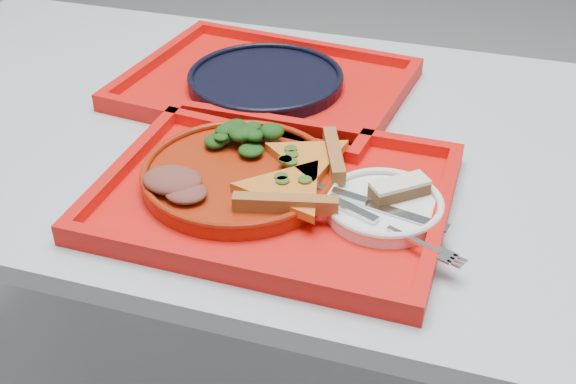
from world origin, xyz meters
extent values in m
cube|color=#A5AEB9|center=(0.00, 0.00, 0.73)|extent=(1.60, 0.80, 0.03)
cylinder|color=gray|center=(-0.72, 0.32, 0.36)|extent=(0.05, 0.05, 0.72)
cube|color=red|center=(0.01, -0.18, 0.76)|extent=(0.45, 0.36, 0.01)
cube|color=red|center=(-0.10, 0.12, 0.76)|extent=(0.49, 0.40, 0.01)
cylinder|color=maroon|center=(-0.04, -0.17, 0.77)|extent=(0.26, 0.26, 0.02)
cylinder|color=white|center=(0.16, -0.18, 0.77)|extent=(0.15, 0.15, 0.01)
cylinder|color=black|center=(-0.10, 0.12, 0.77)|extent=(0.26, 0.26, 0.02)
ellipsoid|color=black|center=(-0.06, -0.10, 0.80)|extent=(0.08, 0.07, 0.04)
ellipsoid|color=brown|center=(-0.11, -0.23, 0.79)|extent=(0.08, 0.06, 0.02)
cube|color=#4D2D19|center=(0.17, -0.15, 0.78)|extent=(0.08, 0.07, 0.02)
cube|color=beige|center=(0.17, -0.15, 0.79)|extent=(0.08, 0.07, 0.01)
cube|color=silver|center=(0.15, -0.19, 0.78)|extent=(0.18, 0.05, 0.01)
cube|color=silver|center=(0.17, -0.23, 0.78)|extent=(0.18, 0.09, 0.01)
camera|label=1|loc=(0.26, -0.92, 1.31)|focal=45.00mm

